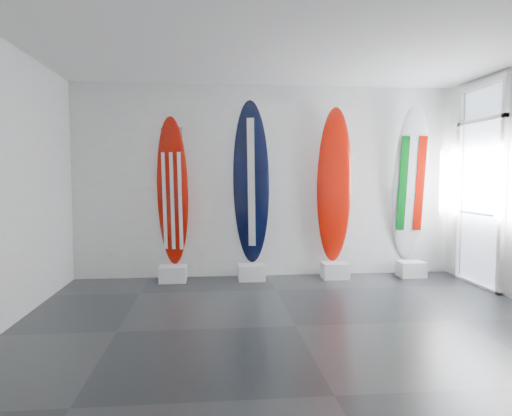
{
  "coord_description": "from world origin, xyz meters",
  "views": [
    {
      "loc": [
        -0.87,
        -4.66,
        1.59
      ],
      "look_at": [
        -0.29,
        1.4,
        1.16
      ],
      "focal_mm": 31.97,
      "sensor_mm": 36.0,
      "label": 1
    }
  ],
  "objects": [
    {
      "name": "floor",
      "position": [
        0.0,
        0.0,
        0.0
      ],
      "size": [
        6.0,
        6.0,
        0.0
      ],
      "primitive_type": "plane",
      "color": "black",
      "rests_on": "ground"
    },
    {
      "name": "ceiling",
      "position": [
        0.0,
        0.0,
        3.0
      ],
      "size": [
        6.0,
        6.0,
        0.0
      ],
      "primitive_type": "plane",
      "rotation": [
        3.14,
        0.0,
        0.0
      ],
      "color": "white",
      "rests_on": "wall_back"
    },
    {
      "name": "wall_back",
      "position": [
        0.0,
        2.5,
        1.5
      ],
      "size": [
        6.0,
        0.0,
        6.0
      ],
      "primitive_type": "plane",
      "rotation": [
        1.57,
        0.0,
        0.0
      ],
      "color": "silver",
      "rests_on": "ground"
    },
    {
      "name": "wall_front",
      "position": [
        0.0,
        -2.5,
        1.5
      ],
      "size": [
        6.0,
        0.0,
        6.0
      ],
      "primitive_type": "plane",
      "rotation": [
        -1.57,
        0.0,
        0.0
      ],
      "color": "silver",
      "rests_on": "ground"
    },
    {
      "name": "display_block_usa",
      "position": [
        -1.46,
        2.18,
        0.12
      ],
      "size": [
        0.4,
        0.3,
        0.24
      ],
      "primitive_type": "cube",
      "color": "white",
      "rests_on": "floor"
    },
    {
      "name": "surfboard_usa",
      "position": [
        -1.46,
        2.28,
        1.36
      ],
      "size": [
        0.54,
        0.34,
        2.24
      ],
      "primitive_type": "ellipsoid",
      "rotation": [
        0.05,
        0.0,
        -0.33
      ],
      "color": "#9C0D03",
      "rests_on": "display_block_usa"
    },
    {
      "name": "display_block_navy",
      "position": [
        -0.28,
        2.18,
        0.12
      ],
      "size": [
        0.4,
        0.3,
        0.24
      ],
      "primitive_type": "cube",
      "color": "white",
      "rests_on": "floor"
    },
    {
      "name": "surfboard_navy",
      "position": [
        -0.28,
        2.28,
        1.48
      ],
      "size": [
        0.61,
        0.41,
        2.49
      ],
      "primitive_type": "ellipsoid",
      "rotation": [
        0.07,
        0.0,
        -0.29
      ],
      "color": "black",
      "rests_on": "display_block_navy"
    },
    {
      "name": "display_block_swiss",
      "position": [
        1.02,
        2.18,
        0.12
      ],
      "size": [
        0.4,
        0.3,
        0.24
      ],
      "primitive_type": "cube",
      "color": "white",
      "rests_on": "floor"
    },
    {
      "name": "surfboard_swiss",
      "position": [
        1.02,
        2.28,
        1.44
      ],
      "size": [
        0.55,
        0.22,
        2.41
      ],
      "primitive_type": "ellipsoid",
      "rotation": [
        0.05,
        0.0,
        -0.04
      ],
      "color": "#9C0D03",
      "rests_on": "display_block_swiss"
    },
    {
      "name": "display_block_italy",
      "position": [
        2.26,
        2.18,
        0.12
      ],
      "size": [
        0.4,
        0.3,
        0.24
      ],
      "primitive_type": "cube",
      "color": "white",
      "rests_on": "floor"
    },
    {
      "name": "surfboard_italy",
      "position": [
        2.26,
        2.28,
        1.46
      ],
      "size": [
        0.61,
        0.53,
        2.44
      ],
      "primitive_type": "ellipsoid",
      "rotation": [
        0.16,
        0.0,
        -0.13
      ],
      "color": "white",
      "rests_on": "display_block_italy"
    },
    {
      "name": "wall_outlet",
      "position": [
        -2.45,
        2.48,
        0.35
      ],
      "size": [
        0.09,
        0.02,
        0.13
      ],
      "primitive_type": "cube",
      "color": "silver",
      "rests_on": "wall_back"
    },
    {
      "name": "glass_door",
      "position": [
        2.97,
        1.55,
        1.43
      ],
      "size": [
        0.12,
        1.16,
        2.85
      ],
      "primitive_type": null,
      "color": "white",
      "rests_on": "floor"
    }
  ]
}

